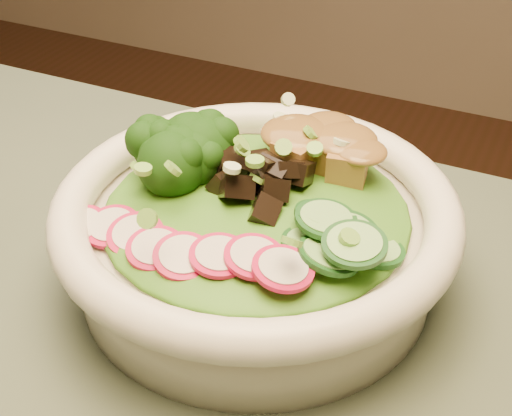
% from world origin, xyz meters
% --- Properties ---
extents(salad_bowl, '(0.26, 0.26, 0.07)m').
position_xyz_m(salad_bowl, '(0.18, 0.20, 0.79)').
color(salad_bowl, white).
rests_on(salad_bowl, dining_table).
extents(lettuce_bed, '(0.20, 0.20, 0.02)m').
position_xyz_m(lettuce_bed, '(0.18, 0.20, 0.81)').
color(lettuce_bed, '#2B6B16').
rests_on(lettuce_bed, salad_bowl).
extents(broccoli_florets, '(0.10, 0.09, 0.04)m').
position_xyz_m(broccoli_florets, '(0.12, 0.21, 0.82)').
color(broccoli_florets, black).
rests_on(broccoli_florets, salad_bowl).
extents(radish_slices, '(0.11, 0.07, 0.02)m').
position_xyz_m(radish_slices, '(0.17, 0.14, 0.81)').
color(radish_slices, '#B80E3E').
rests_on(radish_slices, salad_bowl).
extents(cucumber_slices, '(0.09, 0.09, 0.03)m').
position_xyz_m(cucumber_slices, '(0.24, 0.18, 0.82)').
color(cucumber_slices, '#8CC86F').
rests_on(cucumber_slices, salad_bowl).
extents(mushroom_heap, '(0.09, 0.09, 0.04)m').
position_xyz_m(mushroom_heap, '(0.18, 0.21, 0.82)').
color(mushroom_heap, black).
rests_on(mushroom_heap, salad_bowl).
extents(tofu_cubes, '(0.10, 0.08, 0.03)m').
position_xyz_m(tofu_cubes, '(0.20, 0.26, 0.82)').
color(tofu_cubes, '#A66937').
rests_on(tofu_cubes, salad_bowl).
extents(peanut_sauce, '(0.07, 0.05, 0.02)m').
position_xyz_m(peanut_sauce, '(0.20, 0.26, 0.83)').
color(peanut_sauce, brown).
rests_on(peanut_sauce, tofu_cubes).
extents(scallion_garnish, '(0.19, 0.19, 0.02)m').
position_xyz_m(scallion_garnish, '(0.18, 0.20, 0.83)').
color(scallion_garnish, '#75B33F').
rests_on(scallion_garnish, salad_bowl).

